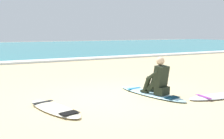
{
  "coord_description": "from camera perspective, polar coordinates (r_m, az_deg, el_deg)",
  "views": [
    {
      "loc": [
        -3.13,
        -5.69,
        1.63
      ],
      "look_at": [
        0.5,
        1.07,
        0.55
      ],
      "focal_mm": 43.04,
      "sensor_mm": 36.0,
      "label": 1
    }
  ],
  "objects": [
    {
      "name": "surfboard_main",
      "position": [
        7.1,
        8.21,
        -5.04
      ],
      "size": [
        0.88,
        2.3,
        0.08
      ],
      "color": "#9ED1E5",
      "rests_on": "ground"
    },
    {
      "name": "surfboard_spare_near",
      "position": [
        5.82,
        -12.15,
        -8.07
      ],
      "size": [
        0.92,
        1.88,
        0.08
      ],
      "color": "#EFE5C6",
      "rests_on": "ground"
    },
    {
      "name": "surfboard_spare_far",
      "position": [
        7.29,
        22.0,
        -5.21
      ],
      "size": [
        1.94,
        0.68,
        0.08
      ],
      "color": "silver",
      "rests_on": "ground"
    },
    {
      "name": "sea",
      "position": [
        28.53,
        -21.97,
        4.26
      ],
      "size": [
        80.0,
        28.0,
        0.1
      ],
      "primitive_type": "cube",
      "color": "teal",
      "rests_on": "ground"
    },
    {
      "name": "surfer_seated",
      "position": [
        6.84,
        9.78,
        -2.15
      ],
      "size": [
        0.49,
        0.76,
        0.95
      ],
      "color": "black",
      "rests_on": "surfboard_main"
    },
    {
      "name": "ground_plane",
      "position": [
        6.69,
        0.56,
        -6.08
      ],
      "size": [
        80.0,
        80.0,
        0.0
      ],
      "primitive_type": "plane",
      "color": "#CCB584"
    },
    {
      "name": "breaking_foam",
      "position": [
        15.03,
        -16.08,
        1.68
      ],
      "size": [
        80.0,
        0.9,
        0.11
      ],
      "primitive_type": "cube",
      "color": "white",
      "rests_on": "ground"
    }
  ]
}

